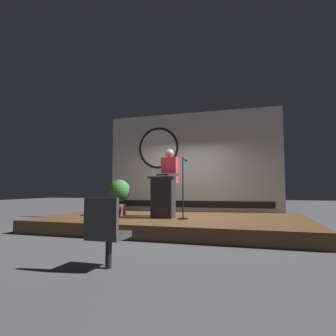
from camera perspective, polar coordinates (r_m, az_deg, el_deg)
name	(u,v)px	position (r m, az deg, el deg)	size (l,w,h in m)	color
ground_plane	(176,228)	(7.41, 1.64, -11.95)	(40.00, 40.00, 0.00)	#4C4C51
stage_platform	(176,222)	(7.39, 1.63, -10.79)	(6.40, 4.00, 0.30)	brown
banner_display	(190,161)	(9.19, 4.44, 1.33)	(5.59, 0.12, 3.16)	silver
podium	(163,196)	(6.93, -0.97, -5.55)	(0.64, 0.50, 1.09)	#26262B
speaker_person	(170,181)	(7.38, 0.32, -2.73)	(0.40, 0.26, 1.74)	black
microphone_stand	(183,197)	(6.68, 3.13, -5.85)	(0.24, 0.50, 1.45)	black
potted_plant	(119,194)	(7.63, -9.78, -5.12)	(0.58, 0.58, 0.94)	brown
audience_chair_left	(106,229)	(3.69, -12.37, -11.95)	(0.44, 0.45, 0.89)	black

